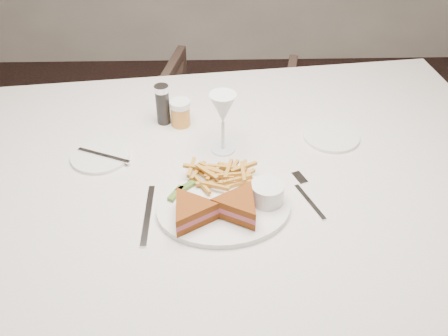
% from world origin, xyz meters
% --- Properties ---
extents(table, '(1.74, 1.27, 0.75)m').
position_xyz_m(table, '(0.39, 0.35, 0.38)').
color(table, silver).
rests_on(table, ground).
extents(chair_far, '(0.69, 0.66, 0.60)m').
position_xyz_m(chair_far, '(0.42, 1.27, 0.30)').
color(chair_far, '#46342B').
rests_on(chair_far, ground).
extents(table_setting, '(0.81, 0.55, 0.18)m').
position_xyz_m(table_setting, '(0.37, 0.30, 0.79)').
color(table_setting, white).
rests_on(table_setting, table).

